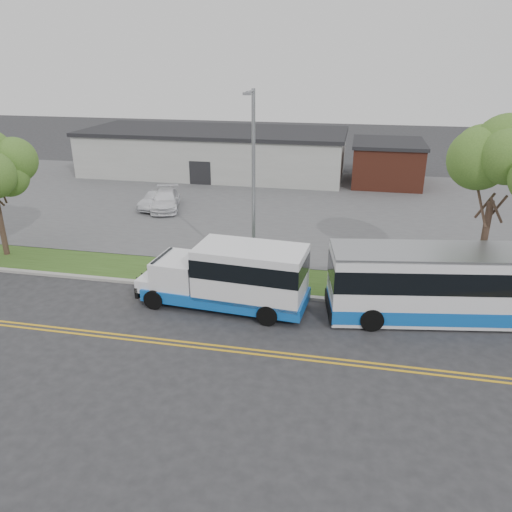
% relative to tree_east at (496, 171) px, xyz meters
% --- Properties ---
extents(ground, '(140.00, 140.00, 0.00)m').
position_rel_tree_east_xyz_m(ground, '(-14.00, -3.00, -6.20)').
color(ground, '#28282B').
rests_on(ground, ground).
extents(lane_line_north, '(70.00, 0.12, 0.01)m').
position_rel_tree_east_xyz_m(lane_line_north, '(-14.00, -6.85, -6.20)').
color(lane_line_north, gold).
rests_on(lane_line_north, ground).
extents(lane_line_south, '(70.00, 0.12, 0.01)m').
position_rel_tree_east_xyz_m(lane_line_south, '(-14.00, -7.15, -6.20)').
color(lane_line_south, gold).
rests_on(lane_line_south, ground).
extents(curb, '(80.00, 0.30, 0.15)m').
position_rel_tree_east_xyz_m(curb, '(-14.00, -1.90, -6.13)').
color(curb, '#9E9B93').
rests_on(curb, ground).
extents(verge, '(80.00, 3.30, 0.10)m').
position_rel_tree_east_xyz_m(verge, '(-14.00, -0.10, -6.15)').
color(verge, '#2F4818').
rests_on(verge, ground).
extents(parking_lot, '(80.00, 25.00, 0.10)m').
position_rel_tree_east_xyz_m(parking_lot, '(-14.00, 14.00, -6.15)').
color(parking_lot, '#4C4C4F').
rests_on(parking_lot, ground).
extents(commercial_building, '(25.40, 10.40, 4.35)m').
position_rel_tree_east_xyz_m(commercial_building, '(-20.00, 24.00, -4.02)').
color(commercial_building, '#9E9E99').
rests_on(commercial_building, ground).
extents(brick_wing, '(6.30, 7.30, 3.90)m').
position_rel_tree_east_xyz_m(brick_wing, '(-3.50, 23.00, -4.24)').
color(brick_wing, brown).
rests_on(brick_wing, ground).
extents(tree_east, '(5.20, 5.20, 8.33)m').
position_rel_tree_east_xyz_m(tree_east, '(0.00, 0.00, 0.00)').
color(tree_east, '#31231B').
rests_on(tree_east, verge).
extents(streetlight_near, '(0.35, 1.53, 9.50)m').
position_rel_tree_east_xyz_m(streetlight_near, '(-11.00, -0.27, -0.97)').
color(streetlight_near, gray).
rests_on(streetlight_near, verge).
extents(shuttle_bus, '(8.17, 3.23, 3.06)m').
position_rel_tree_east_xyz_m(shuttle_bus, '(-11.23, -3.40, -4.57)').
color(shuttle_bus, '#1056B5').
rests_on(shuttle_bus, ground).
extents(transit_bus, '(11.99, 4.53, 3.25)m').
position_rel_tree_east_xyz_m(transit_bus, '(-1.13, -2.40, -4.56)').
color(transit_bus, silver).
rests_on(transit_bus, ground).
extents(pedestrian, '(0.74, 0.64, 1.70)m').
position_rel_tree_east_xyz_m(pedestrian, '(-14.85, -1.03, -5.26)').
color(pedestrian, black).
rests_on(pedestrian, verge).
extents(parked_car_a, '(1.81, 4.00, 1.27)m').
position_rel_tree_east_xyz_m(parked_car_a, '(-20.95, 11.02, -5.47)').
color(parked_car_a, '#A2A4A9').
rests_on(parked_car_a, parking_lot).
extents(parked_car_b, '(3.23, 5.20, 1.41)m').
position_rel_tree_east_xyz_m(parked_car_b, '(-20.21, 10.97, -5.40)').
color(parked_car_b, white).
rests_on(parked_car_b, parking_lot).
extents(grocery_bag_left, '(0.32, 0.32, 0.32)m').
position_rel_tree_east_xyz_m(grocery_bag_left, '(-15.15, -1.28, -5.94)').
color(grocery_bag_left, white).
rests_on(grocery_bag_left, verge).
extents(grocery_bag_right, '(0.32, 0.32, 0.32)m').
position_rel_tree_east_xyz_m(grocery_bag_right, '(-14.55, -0.78, -5.94)').
color(grocery_bag_right, white).
rests_on(grocery_bag_right, verge).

